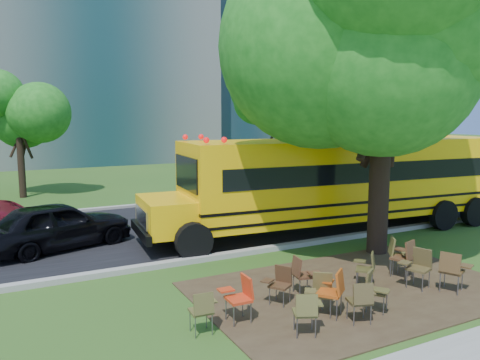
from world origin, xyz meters
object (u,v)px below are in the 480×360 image
chair_4 (362,298)px  chair_13 (405,255)px  main_tree (385,42)px  chair_1 (307,309)px  chair_9 (280,281)px  chair_12 (398,252)px  chair_8 (240,294)px  school_bus (346,178)px  black_car (58,225)px  chair_5 (374,287)px  chair_6 (419,264)px  chair_7 (453,268)px  chair_3 (321,290)px  chair_0 (203,308)px  chair_10 (302,272)px  chair_2 (333,288)px  chair_11 (367,266)px

chair_4 → chair_13: 3.00m
main_tree → chair_1: main_tree is taller
chair_9 → chair_12: 3.51m
chair_8 → chair_13: bearing=-84.9°
school_bus → black_car: bearing=172.4°
chair_1 → chair_5: 1.81m
chair_6 → chair_5: bearing=87.7°
main_tree → black_car: main_tree is taller
chair_7 → chair_3: bearing=-122.4°
chair_7 → chair_5: bearing=-115.8°
chair_8 → school_bus: bearing=-52.4°
chair_9 → chair_6: bearing=-134.2°
school_bus → chair_7: bearing=-102.1°
school_bus → chair_4: bearing=-122.7°
chair_5 → black_car: bearing=-91.3°
chair_6 → chair_8: chair_6 is taller
chair_6 → chair_8: size_ratio=1.02×
chair_3 → chair_5: size_ratio=0.99×
chair_12 → main_tree: bearing=-174.0°
chair_0 → chair_10: bearing=18.3°
chair_9 → black_car: size_ratio=0.19×
chair_7 → black_car: size_ratio=0.22×
chair_13 → chair_2: bearing=-179.8°
chair_8 → chair_12: bearing=-81.6°
chair_4 → chair_6: 2.54m
chair_7 → chair_8: size_ratio=1.04×
school_bus → chair_0: (-7.28, -4.91, -1.29)m
chair_2 → chair_6: size_ratio=1.04×
main_tree → chair_9: (-4.37, -1.83, -5.33)m
black_car → chair_8: bearing=-177.3°
chair_5 → chair_2: bearing=-47.9°
chair_9 → chair_11: chair_11 is taller
chair_0 → chair_5: 3.43m
chair_5 → chair_9: bearing=-74.7°
chair_0 → black_car: 7.06m
chair_5 → chair_6: bearing=161.4°
main_tree → chair_3: 7.12m
chair_11 → black_car: black_car is taller
main_tree → chair_2: size_ratio=9.99×
chair_13 → chair_4: bearing=-168.9°
chair_6 → chair_9: bearing=59.7°
chair_12 → black_car: 9.38m
chair_8 → chair_13: size_ratio=0.95×
chair_1 → chair_2: bearing=50.7°
chair_6 → chair_12: 0.92m
chair_13 → chair_1: bearing=-177.8°
chair_12 → chair_0: bearing=-48.0°
chair_2 → chair_9: bearing=81.6°
chair_4 → chair_5: 0.67m
chair_7 → chair_9: (-3.66, 1.23, -0.09)m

